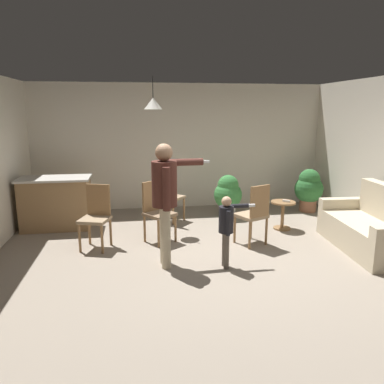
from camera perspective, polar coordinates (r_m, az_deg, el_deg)
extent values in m
plane|color=gray|center=(5.49, 2.47, -10.52)|extent=(7.68, 7.68, 0.00)
cube|color=silver|center=(8.25, -1.78, 6.95)|extent=(6.40, 0.10, 2.70)
cube|color=beige|center=(6.45, 25.27, -6.04)|extent=(0.94, 1.49, 0.45)
cube|color=beige|center=(7.11, 22.10, -3.37)|extent=(0.86, 0.24, 0.63)
cylinder|color=olive|center=(7.33, 24.23, -5.42)|extent=(0.05, 0.05, 0.06)
cylinder|color=olive|center=(5.72, 26.25, -10.56)|extent=(0.05, 0.05, 0.06)
cylinder|color=olive|center=(7.04, 19.58, -5.74)|extent=(0.05, 0.05, 0.06)
cube|color=#99754C|center=(7.25, -20.06, -1.76)|extent=(1.20, 0.60, 0.91)
cube|color=beige|center=(7.16, -20.34, 1.93)|extent=(1.26, 0.66, 0.04)
cylinder|color=olive|center=(6.94, 13.79, -1.54)|extent=(0.44, 0.44, 0.03)
cylinder|color=olive|center=(7.01, 13.68, -3.61)|extent=(0.06, 0.06, 0.49)
cylinder|color=olive|center=(7.07, 13.59, -5.40)|extent=(0.31, 0.31, 0.03)
cylinder|color=tan|center=(5.28, -4.26, -6.44)|extent=(0.13, 0.13, 0.86)
cylinder|color=tan|center=(5.11, -3.99, -7.09)|extent=(0.13, 0.13, 0.86)
cylinder|color=#4C261E|center=(5.00, -4.25, 1.25)|extent=(0.34, 0.34, 0.61)
sphere|color=#9E7556|center=(4.94, -4.33, 6.07)|extent=(0.23, 0.23, 0.23)
cylinder|color=#4C261E|center=(5.20, -1.44, 4.57)|extent=(0.58, 0.13, 0.10)
cube|color=white|center=(5.27, 1.98, 4.67)|extent=(0.13, 0.04, 0.04)
cylinder|color=#4C261E|center=(4.82, -3.93, 0.44)|extent=(0.10, 0.10, 0.58)
cylinder|color=#60564C|center=(5.26, 5.02, -8.60)|extent=(0.07, 0.07, 0.51)
cylinder|color=#60564C|center=(5.16, 5.29, -9.02)|extent=(0.07, 0.07, 0.51)
cylinder|color=black|center=(5.07, 5.25, -4.21)|extent=(0.20, 0.20, 0.36)
sphere|color=tan|center=(5.00, 5.31, -1.47)|extent=(0.14, 0.14, 0.14)
cylinder|color=black|center=(5.18, 6.81, -2.14)|extent=(0.34, 0.06, 0.06)
cube|color=white|center=(5.23, 8.93, -2.05)|extent=(0.13, 0.04, 0.04)
cylinder|color=black|center=(4.97, 5.56, -4.79)|extent=(0.06, 0.06, 0.34)
cylinder|color=olive|center=(5.92, 8.83, -6.58)|extent=(0.04, 0.04, 0.45)
cylinder|color=olive|center=(6.16, 11.30, -5.92)|extent=(0.04, 0.04, 0.45)
cylinder|color=olive|center=(6.17, 6.55, -5.71)|extent=(0.04, 0.04, 0.45)
cylinder|color=olive|center=(6.40, 9.01, -5.12)|extent=(0.04, 0.04, 0.45)
cube|color=#997F60|center=(6.09, 9.00, -3.58)|extent=(0.56, 0.56, 0.05)
cube|color=olive|center=(5.88, 10.35, -1.42)|extent=(0.36, 0.20, 0.50)
cylinder|color=olive|center=(7.28, -5.18, -2.84)|extent=(0.04, 0.04, 0.45)
cylinder|color=olive|center=(7.07, -2.89, -3.27)|extent=(0.04, 0.04, 0.45)
cylinder|color=olive|center=(7.56, -3.48, -2.25)|extent=(0.04, 0.04, 0.45)
cylinder|color=olive|center=(7.36, -1.23, -2.64)|extent=(0.04, 0.04, 0.45)
cube|color=#997F60|center=(7.25, -3.22, -0.84)|extent=(0.59, 0.59, 0.05)
cube|color=olive|center=(7.05, -4.16, 1.04)|extent=(0.31, 0.28, 0.50)
cylinder|color=olive|center=(6.15, -12.35, -5.99)|extent=(0.04, 0.04, 0.45)
cylinder|color=olive|center=(6.28, -15.43, -5.76)|extent=(0.04, 0.04, 0.45)
cylinder|color=olive|center=(5.83, -13.60, -7.07)|extent=(0.04, 0.04, 0.45)
cylinder|color=olive|center=(5.97, -16.83, -6.79)|extent=(0.04, 0.04, 0.45)
cube|color=#997F60|center=(5.98, -14.68, -4.12)|extent=(0.53, 0.53, 0.05)
cube|color=olive|center=(6.08, -14.13, -1.14)|extent=(0.37, 0.15, 0.50)
cylinder|color=olive|center=(6.42, -4.70, -4.93)|extent=(0.04, 0.04, 0.45)
cylinder|color=olive|center=(6.21, -7.26, -5.61)|extent=(0.04, 0.04, 0.45)
cylinder|color=olive|center=(6.16, -2.54, -5.66)|extent=(0.04, 0.04, 0.45)
cylinder|color=olive|center=(5.94, -5.14, -6.40)|extent=(0.04, 0.04, 0.45)
cube|color=#7F664C|center=(6.11, -4.95, -3.41)|extent=(0.59, 0.59, 0.05)
cube|color=olive|center=(6.19, -6.12, -0.61)|extent=(0.33, 0.25, 0.50)
cylinder|color=brown|center=(8.41, 17.29, -1.90)|extent=(0.35, 0.35, 0.27)
sphere|color=#2D6B33|center=(8.34, 17.44, 0.42)|extent=(0.60, 0.60, 0.60)
sphere|color=#2D6B33|center=(8.30, 17.53, 1.83)|extent=(0.45, 0.45, 0.45)
cylinder|color=#B7B2AD|center=(7.64, 5.47, -2.85)|extent=(0.33, 0.33, 0.26)
sphere|color=#387F3D|center=(7.57, 5.52, -0.45)|extent=(0.57, 0.57, 0.57)
sphere|color=#387F3D|center=(7.52, 5.55, 1.02)|extent=(0.43, 0.43, 0.43)
cube|color=white|center=(6.91, 14.24, -1.35)|extent=(0.12, 0.11, 0.04)
cone|color=silver|center=(6.67, -5.97, 13.33)|extent=(0.32, 0.32, 0.20)
cylinder|color=black|center=(6.68, -6.02, 15.65)|extent=(0.01, 0.01, 0.36)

